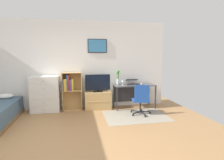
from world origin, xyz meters
TOP-DOWN VIEW (x-y plane):
  - ground_plane at (0.00, 0.00)m, footprint 7.20×7.20m
  - wall_back_with_posters at (0.01, 2.43)m, footprint 6.12×0.09m
  - area_rug at (1.78, 1.30)m, footprint 1.70×1.20m
  - dresser at (-0.69, 2.15)m, footprint 0.80×0.46m
  - bookshelf at (0.03, 2.22)m, footprint 0.57×0.30m
  - tv_stand at (0.84, 2.17)m, footprint 0.80×0.41m
  - television at (0.84, 2.15)m, footprint 0.76×0.16m
  - desk at (1.98, 2.16)m, footprint 1.27×0.57m
  - office_chair at (1.94, 1.34)m, footprint 0.58×0.58m
  - laptop at (1.95, 2.18)m, footprint 0.40×0.43m
  - computer_mouse at (2.21, 2.07)m, footprint 0.06×0.10m
  - bamboo_vase at (1.50, 2.25)m, footprint 0.10×0.10m
  - wine_glass at (1.59, 2.02)m, footprint 0.07×0.07m

SIDE VIEW (x-z plane):
  - ground_plane at x=0.00m, z-range 0.00..0.00m
  - area_rug at x=1.78m, z-range 0.00..0.01m
  - tv_stand at x=0.84m, z-range 0.00..0.54m
  - office_chair at x=1.94m, z-range 0.03..0.89m
  - dresser at x=-0.69m, z-range 0.00..1.06m
  - desk at x=1.98m, z-range 0.23..0.97m
  - bookshelf at x=0.03m, z-range 0.10..1.24m
  - computer_mouse at x=2.21m, z-range 0.74..0.77m
  - television at x=0.84m, z-range 0.53..1.07m
  - laptop at x=1.95m, z-range 0.72..0.89m
  - wine_glass at x=1.59m, z-range 0.78..0.96m
  - bamboo_vase at x=1.50m, z-range 0.77..1.21m
  - wall_back_with_posters at x=0.01m, z-range 0.00..2.70m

